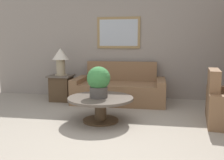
{
  "coord_description": "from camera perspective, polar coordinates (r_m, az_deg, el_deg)",
  "views": [
    {
      "loc": [
        0.51,
        -3.01,
        1.29
      ],
      "look_at": [
        -0.3,
        1.74,
        0.59
      ],
      "focal_mm": 40.0,
      "sensor_mm": 36.0,
      "label": 1
    }
  ],
  "objects": [
    {
      "name": "ground_plane",
      "position": [
        3.31,
        0.09,
        -14.6
      ],
      "size": [
        20.0,
        20.0,
        0.0
      ],
      "primitive_type": "plane",
      "color": "gray"
    },
    {
      "name": "wall_back",
      "position": [
        5.97,
        4.79,
        8.43
      ],
      "size": [
        7.03,
        0.09,
        2.6
      ],
      "color": "gray",
      "rests_on": "ground_plane"
    },
    {
      "name": "couch_main",
      "position": [
        5.54,
        1.71,
        -2.22
      ],
      "size": [
        1.98,
        0.99,
        0.88
      ],
      "color": "brown",
      "rests_on": "ground_plane"
    },
    {
      "name": "coffee_table",
      "position": [
        4.17,
        -2.64,
        -5.44
      ],
      "size": [
        1.09,
        1.09,
        0.41
      ],
      "color": "#4C3823",
      "rests_on": "ground_plane"
    },
    {
      "name": "side_table",
      "position": [
        5.8,
        -11.49,
        -1.71
      ],
      "size": [
        0.52,
        0.52,
        0.58
      ],
      "color": "#4C3823",
      "rests_on": "ground_plane"
    },
    {
      "name": "table_lamp",
      "position": [
        5.72,
        -11.69,
        4.96
      ],
      "size": [
        0.37,
        0.37,
        0.61
      ],
      "color": "tan",
      "rests_on": "side_table"
    },
    {
      "name": "potted_plant_on_table",
      "position": [
        4.07,
        -3.08,
        -0.27
      ],
      "size": [
        0.38,
        0.38,
        0.51
      ],
      "color": "#4C4742",
      "rests_on": "coffee_table"
    }
  ]
}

